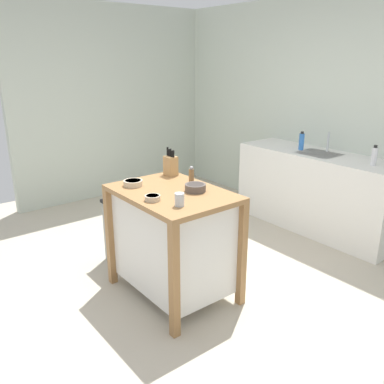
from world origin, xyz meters
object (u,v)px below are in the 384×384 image
object	(u,v)px
bowl_stoneware_deep	(195,188)
pepper_grinder	(191,176)
trash_bin	(124,232)
bottle_hand_soap	(302,141)
kitchen_island	(173,238)
drinking_cup	(180,200)
bottle_dish_soap	(374,156)
knife_block	(171,165)
sink_faucet	(328,142)
bowl_ceramic_wide	(153,198)
bowl_ceramic_small	(133,183)

from	to	relation	value
bowl_stoneware_deep	pepper_grinder	world-z (taller)	pepper_grinder
trash_bin	bottle_hand_soap	bearing A→B (deg)	79.77
kitchen_island	drinking_cup	xyz separation A→B (m)	(0.31, -0.16, 0.45)
pepper_grinder	bottle_dish_soap	size ratio (longest dim) A/B	0.80
knife_block	bottle_hand_soap	distance (m)	1.83
kitchen_island	bottle_dish_soap	bearing A→B (deg)	75.49
trash_bin	knife_block	bearing A→B (deg)	40.77
pepper_grinder	trash_bin	distance (m)	1.01
kitchen_island	bottle_hand_soap	distance (m)	2.17
kitchen_island	knife_block	bearing A→B (deg)	145.73
knife_block	bowl_stoneware_deep	distance (m)	0.52
pepper_grinder	drinking_cup	bearing A→B (deg)	-47.95
kitchen_island	knife_block	size ratio (longest dim) A/B	4.06
pepper_grinder	bowl_stoneware_deep	bearing A→B (deg)	-27.57
knife_block	trash_bin	distance (m)	0.84
sink_faucet	bottle_dish_soap	size ratio (longest dim) A/B	1.09
bowl_stoneware_deep	bottle_dish_soap	bearing A→B (deg)	77.85
knife_block	bottle_hand_soap	xyz separation A→B (m)	(0.03, 1.83, -0.01)
sink_faucet	bottle_hand_soap	distance (m)	0.29
kitchen_island	bowl_ceramic_wide	distance (m)	0.50
drinking_cup	pepper_grinder	bearing A→B (deg)	132.05
drinking_cup	bowl_ceramic_small	bearing A→B (deg)	-178.57
kitchen_island	sink_faucet	xyz separation A→B (m)	(-0.11, 2.25, 0.50)
drinking_cup	trash_bin	world-z (taller)	drinking_cup
drinking_cup	knife_block	bearing A→B (deg)	148.90
bowl_ceramic_small	sink_faucet	distance (m)	2.43
bowl_ceramic_small	bottle_hand_soap	xyz separation A→B (m)	(-0.04, 2.26, 0.06)
bowl_stoneware_deep	pepper_grinder	distance (m)	0.17
trash_bin	bottle_hand_soap	world-z (taller)	bottle_hand_soap
pepper_grinder	sink_faucet	xyz separation A→B (m)	(-0.08, 2.03, 0.02)
knife_block	bottle_hand_soap	world-z (taller)	knife_block
knife_block	bowl_stoneware_deep	bearing A→B (deg)	-13.52
bowl_ceramic_wide	drinking_cup	bearing A→B (deg)	21.94
bowl_stoneware_deep	trash_bin	xyz separation A→B (m)	(-0.86, -0.19, -0.63)
bowl_ceramic_wide	pepper_grinder	bearing A→B (deg)	104.58
bowl_ceramic_small	pepper_grinder	bearing A→B (deg)	53.94
drinking_cup	pepper_grinder	size ratio (longest dim) A/B	0.59
bowl_ceramic_small	trash_bin	world-z (taller)	bowl_ceramic_small
knife_block	pepper_grinder	size ratio (longest dim) A/B	1.53
knife_block	sink_faucet	size ratio (longest dim) A/B	1.12
bowl_ceramic_wide	bowl_stoneware_deep	size ratio (longest dim) A/B	0.71
sink_faucet	bottle_dish_soap	world-z (taller)	sink_faucet
kitchen_island	bottle_hand_soap	xyz separation A→B (m)	(-0.35, 2.09, 0.48)
kitchen_island	bowl_stoneware_deep	distance (m)	0.47
trash_bin	sink_faucet	xyz separation A→B (m)	(0.63, 2.30, 0.69)
drinking_cup	bottle_dish_soap	world-z (taller)	bottle_dish_soap
bowl_stoneware_deep	bottle_hand_soap	xyz separation A→B (m)	(-0.47, 1.95, 0.05)
bowl_stoneware_deep	bottle_hand_soap	bearing A→B (deg)	103.64
kitchen_island	bottle_hand_soap	bearing A→B (deg)	99.61
drinking_cup	trash_bin	distance (m)	1.23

